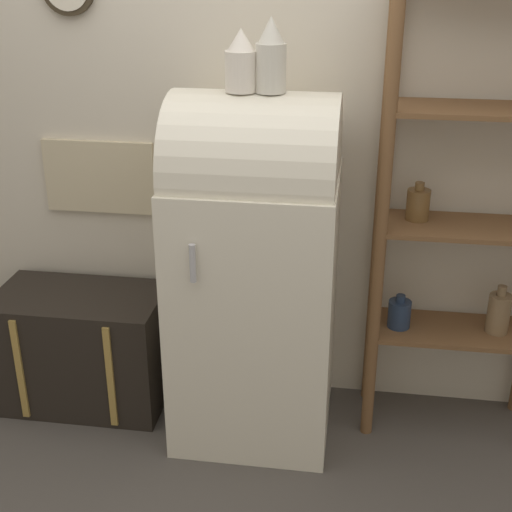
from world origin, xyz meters
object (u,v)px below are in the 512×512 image
Objects in this scene: vase_left at (241,63)px; vase_center at (271,57)px; refrigerator at (255,265)px; suitcase_trunk at (83,348)px.

vase_center reaches higher than vase_left.
vase_center is (0.11, 0.00, 0.02)m from vase_left.
vase_center is at bearing -9.44° from refrigerator.
refrigerator reaches higher than suitcase_trunk.
vase_left is 0.84× the size of vase_center.
suitcase_trunk is 1.60m from vase_center.
vase_left is at bearing -5.11° from suitcase_trunk.
refrigerator is 5.53× the size of vase_center.
vase_left is (-0.05, -0.01, 0.81)m from refrigerator.
refrigerator is at bearing 12.99° from vase_left.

